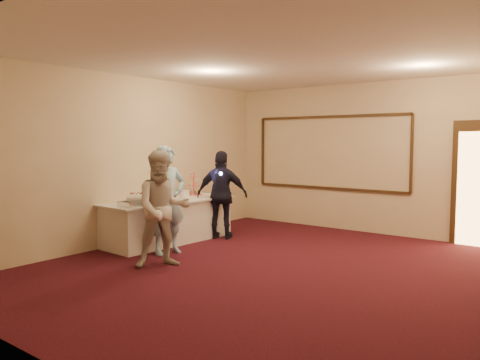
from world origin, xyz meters
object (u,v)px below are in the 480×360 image
(plate_stack_b, at_px, (185,194))
(guest, at_px, (222,195))
(pavlova_tray, at_px, (136,200))
(woman, at_px, (163,209))
(plate_stack_a, at_px, (167,194))
(tart, at_px, (165,201))
(buffet_table, at_px, (169,220))
(man, at_px, (168,200))
(cupcake_stand, at_px, (194,186))

(plate_stack_b, height_order, guest, guest)
(plate_stack_b, bearing_deg, guest, 42.22)
(pavlova_tray, distance_m, woman, 1.11)
(plate_stack_a, bearing_deg, guest, 45.08)
(pavlova_tray, relative_size, woman, 0.36)
(tart, distance_m, guest, 1.15)
(buffet_table, distance_m, tart, 0.54)
(plate_stack_b, bearing_deg, buffet_table, -105.00)
(buffet_table, bearing_deg, pavlova_tray, -80.58)
(plate_stack_b, relative_size, woman, 0.11)
(man, distance_m, woman, 0.79)
(tart, xyz_separation_m, woman, (0.97, -0.97, 0.05))
(guest, bearing_deg, cupcake_stand, -29.96)
(woman, bearing_deg, pavlova_tray, 103.21)
(pavlova_tray, bearing_deg, plate_stack_b, 92.51)
(pavlova_tray, bearing_deg, tart, 82.54)
(buffet_table, bearing_deg, guest, 52.99)
(plate_stack_a, xyz_separation_m, woman, (1.30, -1.32, -0.00))
(tart, bearing_deg, plate_stack_b, 101.78)
(plate_stack_b, distance_m, guest, 0.70)
(buffet_table, distance_m, man, 1.06)
(plate_stack_b, bearing_deg, pavlova_tray, -87.49)
(woman, bearing_deg, plate_stack_a, 78.14)
(plate_stack_b, bearing_deg, woman, -55.32)
(cupcake_stand, bearing_deg, tart, -70.90)
(plate_stack_a, distance_m, plate_stack_b, 0.33)
(buffet_table, xyz_separation_m, cupcake_stand, (-0.18, 0.88, 0.56))
(cupcake_stand, relative_size, woman, 0.29)
(plate_stack_b, relative_size, tart, 0.63)
(plate_stack_a, height_order, guest, guest)
(woman, xyz_separation_m, guest, (-0.58, 2.05, -0.02))
(cupcake_stand, bearing_deg, plate_stack_a, -85.47)
(woman, bearing_deg, cupcake_stand, 66.35)
(plate_stack_a, xyz_separation_m, man, (0.79, -0.73, 0.03))
(buffet_table, xyz_separation_m, plate_stack_b, (0.09, 0.34, 0.46))
(cupcake_stand, relative_size, guest, 0.30)
(man, bearing_deg, cupcake_stand, 40.04)
(pavlova_tray, height_order, plate_stack_a, pavlova_tray)
(plate_stack_b, distance_m, tart, 0.63)
(pavlova_tray, relative_size, cupcake_stand, 1.24)
(plate_stack_b, xyz_separation_m, guest, (0.52, 0.47, -0.02))
(man, bearing_deg, woman, -127.85)
(buffet_table, height_order, cupcake_stand, cupcake_stand)
(buffet_table, distance_m, plate_stack_b, 0.58)
(buffet_table, height_order, tart, tart)
(tart, height_order, guest, guest)
(cupcake_stand, height_order, woman, woman)
(plate_stack_a, bearing_deg, woman, -45.43)
(plate_stack_a, relative_size, woman, 0.12)
(buffet_table, bearing_deg, woman, -46.44)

